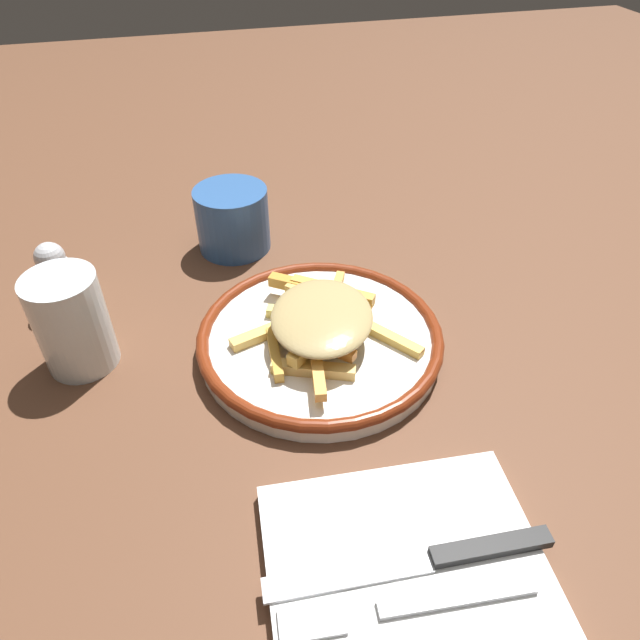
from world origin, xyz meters
TOP-DOWN VIEW (x-y plane):
  - ground_plane at (0.00, 0.00)m, footprint 2.60×2.60m
  - plate at (0.00, 0.00)m, footprint 0.25×0.25m
  - fries_heap at (-0.00, 0.00)m, footprint 0.19×0.18m
  - napkin at (-0.25, -0.00)m, footprint 0.18×0.21m
  - fork at (-0.27, 0.01)m, footprint 0.03×0.18m
  - knife at (-0.25, -0.02)m, footprint 0.03×0.21m
  - water_glass at (0.04, 0.24)m, footprint 0.07×0.07m
  - coffee_mug at (0.22, 0.06)m, footprint 0.12×0.09m
  - salt_shaker at (0.14, 0.26)m, footprint 0.03×0.03m

SIDE VIEW (x-z plane):
  - ground_plane at x=0.00m, z-range 0.00..0.00m
  - napkin at x=-0.25m, z-range 0.00..0.01m
  - plate at x=0.00m, z-range 0.00..0.03m
  - fork at x=-0.27m, z-range 0.01..0.02m
  - knife at x=-0.25m, z-range 0.01..0.02m
  - coffee_mug at x=0.22m, z-range 0.00..0.08m
  - fries_heap at x=0.00m, z-range 0.02..0.06m
  - salt_shaker at x=0.14m, z-range 0.00..0.08m
  - water_glass at x=0.04m, z-range 0.00..0.10m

